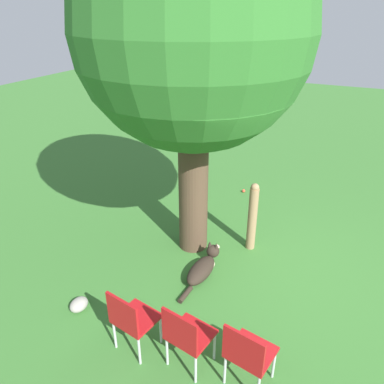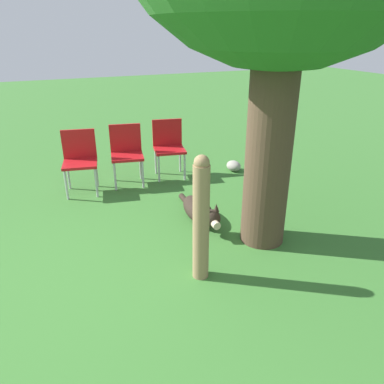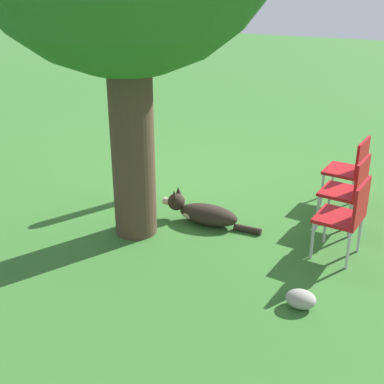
% 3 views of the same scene
% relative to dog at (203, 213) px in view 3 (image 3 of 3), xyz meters
% --- Properties ---
extents(ground_plane, '(30.00, 30.00, 0.00)m').
position_rel_dog_xyz_m(ground_plane, '(0.64, -0.53, -0.13)').
color(ground_plane, '#38702D').
extents(dog, '(1.18, 0.33, 0.37)m').
position_rel_dog_xyz_m(dog, '(0.00, 0.00, 0.00)').
color(dog, '#2D231C').
rests_on(dog, ground_plane).
extents(fence_post, '(0.14, 0.14, 1.15)m').
position_rel_dog_xyz_m(fence_post, '(0.95, -0.43, 0.46)').
color(fence_post, '#937551').
rests_on(fence_post, ground_plane).
extents(red_chair_0, '(0.50, 0.51, 0.83)m').
position_rel_dog_xyz_m(red_chair_0, '(-1.47, -1.10, 0.36)').
color(red_chair_0, '#B21419').
rests_on(red_chair_0, ground_plane).
extents(red_chair_1, '(0.50, 0.51, 0.83)m').
position_rel_dog_xyz_m(red_chair_1, '(-1.52, -0.45, 0.36)').
color(red_chair_1, '#B21419').
rests_on(red_chair_1, ground_plane).
extents(red_chair_2, '(0.50, 0.51, 0.83)m').
position_rel_dog_xyz_m(red_chair_2, '(-1.57, 0.20, 0.36)').
color(red_chair_2, '#B21419').
rests_on(red_chair_2, ground_plane).
extents(garden_rock, '(0.26, 0.21, 0.16)m').
position_rel_dog_xyz_m(garden_rock, '(-1.33, 1.19, -0.05)').
color(garden_rock, gray).
rests_on(garden_rock, ground_plane).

